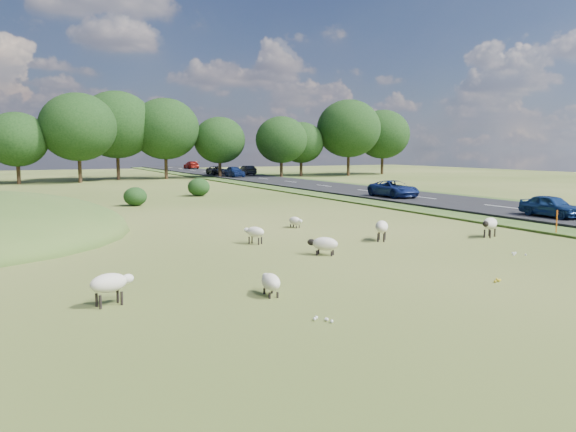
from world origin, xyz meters
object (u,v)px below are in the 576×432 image
object	(u,v)px
sheep_4	(110,283)
car_4	(551,206)
marker_post	(557,223)
sheep_2	(295,221)
car_1	(247,170)
sheep_0	(270,282)
sheep_3	(382,227)
car_0	(217,170)
car_2	(394,189)
car_5	(191,165)
sheep_6	(490,224)
car_3	(235,171)
sheep_1	(255,232)
sheep_5	(324,244)

from	to	relation	value
sheep_4	car_4	distance (m)	26.35
marker_post	car_4	size ratio (longest dim) A/B	0.33
sheep_2	car_1	xyz separation A→B (m)	(18.16, 51.66, 0.57)
sheep_0	sheep_3	world-z (taller)	sheep_3
sheep_3	car_0	xyz separation A→B (m)	(12.79, 59.85, 0.25)
marker_post	sheep_0	size ratio (longest dim) A/B	1.06
sheep_0	car_2	bearing A→B (deg)	-35.46
sheep_3	car_5	world-z (taller)	car_5
sheep_2	car_0	xyz separation A→B (m)	(14.36, 54.36, 0.53)
marker_post	sheep_6	size ratio (longest dim) A/B	0.90
car_3	sheep_3	bearing A→B (deg)	-103.73
sheep_3	car_2	size ratio (longest dim) A/B	0.26
car_2	car_5	size ratio (longest dim) A/B	0.95
sheep_0	car_5	bearing A→B (deg)	-7.52
sheep_1	car_3	world-z (taller)	car_3
sheep_3	car_4	xyz separation A→B (m)	(12.79, 1.43, 0.23)
sheep_3	car_4	distance (m)	12.87
sheep_1	sheep_2	size ratio (longest dim) A/B	1.03
sheep_0	car_0	distance (m)	69.60
sheep_5	car_1	bearing A→B (deg)	-65.07
sheep_0	car_3	xyz separation A→B (m)	(21.20, 58.77, 0.60)
marker_post	car_2	xyz separation A→B (m)	(4.22, 18.51, 0.31)
sheep_2	sheep_3	distance (m)	5.72
marker_post	sheep_4	distance (m)	21.44
car_1	sheep_5	bearing A→B (deg)	70.73
marker_post	sheep_4	world-z (taller)	marker_post
marker_post	sheep_3	world-z (taller)	marker_post
sheep_3	sheep_6	world-z (taller)	sheep_6
car_2	marker_post	bearing A→B (deg)	-102.85
sheep_3	car_3	bearing A→B (deg)	26.11
sheep_3	sheep_1	bearing A→B (deg)	112.00
sheep_2	car_2	distance (m)	17.94
sheep_6	car_4	bearing A→B (deg)	175.90
sheep_4	car_1	bearing A→B (deg)	50.60
sheep_4	car_4	bearing A→B (deg)	0.86
sheep_2	car_2	world-z (taller)	car_2
sheep_2	sheep_5	world-z (taller)	sheep_5
car_1	car_5	bearing A→B (deg)	-90.00
marker_post	car_1	distance (m)	59.97
sheep_6	car_1	bearing A→B (deg)	-125.47
car_3	sheep_6	bearing A→B (deg)	-98.11
sheep_0	car_3	world-z (taller)	car_3
sheep_2	car_1	distance (m)	54.76
sheep_3	sheep_0	bearing A→B (deg)	167.26
sheep_1	sheep_4	xyz separation A→B (m)	(-7.18, -7.26, 0.08)
sheep_5	car_3	world-z (taller)	car_3
car_5	marker_post	bearing A→B (deg)	84.81
sheep_6	car_3	xyz separation A→B (m)	(7.66, 53.73, 0.35)
sheep_3	sheep_4	xyz separation A→B (m)	(-12.63, -5.50, -0.03)
sheep_2	car_2	size ratio (longest dim) A/B	0.22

